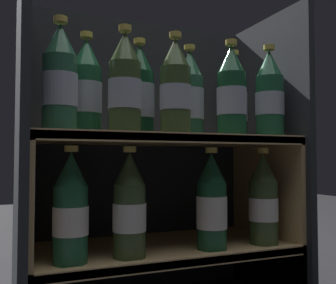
{
  "coord_description": "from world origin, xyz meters",
  "views": [
    {
      "loc": [
        -0.4,
        -0.84,
        0.41
      ],
      "look_at": [
        0.0,
        0.12,
        0.45
      ],
      "focal_mm": 42.0,
      "sensor_mm": 36.0,
      "label": 1
    }
  ],
  "objects_px": {
    "bottle_upper_front_2": "(175,89)",
    "bottle_upper_back_2": "(190,97)",
    "bottle_upper_back_1": "(139,94)",
    "bottle_upper_front_4": "(270,96)",
    "bottle_upper_front_0": "(60,81)",
    "bottle_lower_front_1": "(129,208)",
    "bottle_lower_front_3": "(263,201)",
    "bottle_lower_front_0": "(71,211)",
    "bottle_upper_front_1": "(125,86)",
    "bottle_upper_front_3": "(232,94)",
    "bottle_upper_back_3": "(234,100)",
    "bottle_upper_back_0": "(86,90)",
    "bottle_lower_front_2": "(212,204)"
  },
  "relations": [
    {
      "from": "bottle_upper_front_2",
      "to": "bottle_upper_back_2",
      "type": "relative_size",
      "value": 1.0
    },
    {
      "from": "bottle_upper_front_2",
      "to": "bottle_upper_back_1",
      "type": "height_order",
      "value": "same"
    },
    {
      "from": "bottle_upper_front_4",
      "to": "bottle_upper_back_1",
      "type": "relative_size",
      "value": 1.0
    },
    {
      "from": "bottle_upper_front_0",
      "to": "bottle_lower_front_1",
      "type": "xyz_separation_m",
      "value": [
        0.17,
        -0.0,
        -0.29
      ]
    },
    {
      "from": "bottle_lower_front_3",
      "to": "bottle_lower_front_0",
      "type": "bearing_deg",
      "value": 180.0
    },
    {
      "from": "bottle_lower_front_3",
      "to": "bottle_upper_front_1",
      "type": "bearing_deg",
      "value": 180.0
    },
    {
      "from": "bottle_upper_front_3",
      "to": "bottle_upper_back_3",
      "type": "distance_m",
      "value": 0.11
    },
    {
      "from": "bottle_upper_front_1",
      "to": "bottle_upper_front_4",
      "type": "distance_m",
      "value": 0.43
    },
    {
      "from": "bottle_lower_front_1",
      "to": "bottle_upper_back_0",
      "type": "bearing_deg",
      "value": 135.38
    },
    {
      "from": "bottle_upper_front_2",
      "to": "bottle_lower_front_1",
      "type": "bearing_deg",
      "value": -180.0
    },
    {
      "from": "bottle_upper_front_1",
      "to": "bottle_upper_back_0",
      "type": "relative_size",
      "value": 1.0
    },
    {
      "from": "bottle_upper_back_1",
      "to": "bottle_lower_front_2",
      "type": "height_order",
      "value": "bottle_upper_back_1"
    },
    {
      "from": "bottle_upper_back_3",
      "to": "bottle_lower_front_2",
      "type": "xyz_separation_m",
      "value": [
        -0.13,
        -0.09,
        -0.29
      ]
    },
    {
      "from": "bottle_upper_front_0",
      "to": "bottle_upper_front_1",
      "type": "height_order",
      "value": "same"
    },
    {
      "from": "bottle_lower_front_1",
      "to": "bottle_lower_front_3",
      "type": "height_order",
      "value": "same"
    },
    {
      "from": "bottle_upper_back_2",
      "to": "bottle_upper_back_3",
      "type": "distance_m",
      "value": 0.15
    },
    {
      "from": "bottle_lower_front_3",
      "to": "bottle_upper_back_0",
      "type": "bearing_deg",
      "value": 169.52
    },
    {
      "from": "bottle_upper_front_4",
      "to": "bottle_upper_back_2",
      "type": "distance_m",
      "value": 0.23
    },
    {
      "from": "bottle_lower_front_0",
      "to": "bottle_lower_front_1",
      "type": "bearing_deg",
      "value": -0.0
    },
    {
      "from": "bottle_upper_back_3",
      "to": "bottle_lower_front_2",
      "type": "height_order",
      "value": "bottle_upper_back_3"
    },
    {
      "from": "bottle_upper_back_3",
      "to": "bottle_lower_front_3",
      "type": "distance_m",
      "value": 0.31
    },
    {
      "from": "bottle_lower_front_2",
      "to": "bottle_lower_front_3",
      "type": "height_order",
      "value": "same"
    },
    {
      "from": "bottle_upper_front_3",
      "to": "bottle_lower_front_3",
      "type": "relative_size",
      "value": 1.0
    },
    {
      "from": "bottle_upper_back_0",
      "to": "bottle_upper_back_2",
      "type": "xyz_separation_m",
      "value": [
        0.29,
        0.0,
        -0.0
      ]
    },
    {
      "from": "bottle_upper_back_0",
      "to": "bottle_lower_front_3",
      "type": "xyz_separation_m",
      "value": [
        0.48,
        -0.09,
        -0.29
      ]
    },
    {
      "from": "bottle_upper_front_4",
      "to": "bottle_lower_front_1",
      "type": "height_order",
      "value": "bottle_upper_front_4"
    },
    {
      "from": "bottle_upper_front_1",
      "to": "bottle_lower_front_1",
      "type": "distance_m",
      "value": 0.29
    },
    {
      "from": "bottle_lower_front_0",
      "to": "bottle_upper_front_3",
      "type": "bearing_deg",
      "value": 0.0
    },
    {
      "from": "bottle_lower_front_1",
      "to": "bottle_upper_front_1",
      "type": "bearing_deg",
      "value": 180.0
    },
    {
      "from": "bottle_upper_front_1",
      "to": "bottle_upper_front_2",
      "type": "distance_m",
      "value": 0.13
    },
    {
      "from": "bottle_lower_front_2",
      "to": "bottle_upper_back_2",
      "type": "bearing_deg",
      "value": 102.98
    },
    {
      "from": "bottle_upper_front_3",
      "to": "bottle_upper_back_0",
      "type": "relative_size",
      "value": 1.0
    },
    {
      "from": "bottle_lower_front_1",
      "to": "bottle_lower_front_3",
      "type": "bearing_deg",
      "value": 0.0
    },
    {
      "from": "bottle_upper_back_1",
      "to": "bottle_lower_front_1",
      "type": "distance_m",
      "value": 0.31
    },
    {
      "from": "bottle_upper_front_0",
      "to": "bottle_upper_front_3",
      "type": "height_order",
      "value": "same"
    },
    {
      "from": "bottle_upper_back_0",
      "to": "bottle_upper_front_3",
      "type": "bearing_deg",
      "value": -13.19
    },
    {
      "from": "bottle_upper_back_1",
      "to": "bottle_upper_back_2",
      "type": "bearing_deg",
      "value": 0.0
    },
    {
      "from": "bottle_upper_front_0",
      "to": "bottle_upper_back_0",
      "type": "bearing_deg",
      "value": 49.11
    },
    {
      "from": "bottle_upper_front_3",
      "to": "bottle_lower_front_1",
      "type": "relative_size",
      "value": 1.0
    },
    {
      "from": "bottle_upper_front_3",
      "to": "bottle_lower_front_2",
      "type": "relative_size",
      "value": 1.0
    },
    {
      "from": "bottle_upper_back_1",
      "to": "bottle_upper_back_2",
      "type": "relative_size",
      "value": 1.0
    },
    {
      "from": "bottle_upper_back_3",
      "to": "bottle_upper_front_0",
      "type": "bearing_deg",
      "value": -170.29
    },
    {
      "from": "bottle_lower_front_0",
      "to": "bottle_lower_front_3",
      "type": "bearing_deg",
      "value": -0.0
    },
    {
      "from": "bottle_upper_front_0",
      "to": "bottle_lower_front_1",
      "type": "distance_m",
      "value": 0.34
    },
    {
      "from": "bottle_upper_front_0",
      "to": "bottle_upper_back_1",
      "type": "xyz_separation_m",
      "value": [
        0.22,
        0.09,
        -0.0
      ]
    },
    {
      "from": "bottle_upper_front_3",
      "to": "bottle_upper_front_4",
      "type": "bearing_deg",
      "value": 0.0
    },
    {
      "from": "bottle_upper_back_0",
      "to": "bottle_upper_back_3",
      "type": "height_order",
      "value": "same"
    },
    {
      "from": "bottle_upper_front_1",
      "to": "bottle_lower_front_0",
      "type": "relative_size",
      "value": 1.0
    },
    {
      "from": "bottle_upper_back_3",
      "to": "bottle_lower_front_1",
      "type": "height_order",
      "value": "bottle_upper_back_3"
    },
    {
      "from": "bottle_lower_front_0",
      "to": "bottle_upper_back_2",
      "type": "bearing_deg",
      "value": 14.46
    }
  ]
}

